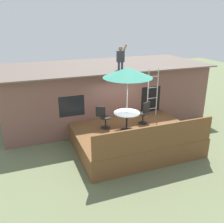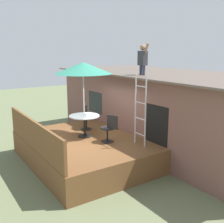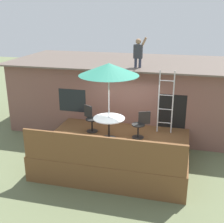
# 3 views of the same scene
# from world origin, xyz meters

# --- Properties ---
(ground_plane) EXTENTS (40.00, 40.00, 0.00)m
(ground_plane) POSITION_xyz_m (0.00, 0.00, 0.00)
(ground_plane) COLOR #66704C
(house) EXTENTS (10.50, 4.50, 2.86)m
(house) POSITION_xyz_m (0.00, 3.60, 1.43)
(house) COLOR brown
(house) RESTS_ON ground
(deck) EXTENTS (4.68, 3.67, 0.80)m
(deck) POSITION_xyz_m (0.00, 0.00, 0.40)
(deck) COLOR brown
(deck) RESTS_ON ground
(deck_railing) EXTENTS (4.58, 0.08, 0.90)m
(deck_railing) POSITION_xyz_m (0.00, -1.78, 1.25)
(deck_railing) COLOR brown
(deck_railing) RESTS_ON deck
(patio_table) EXTENTS (1.04, 1.04, 0.74)m
(patio_table) POSITION_xyz_m (-0.26, 0.07, 1.39)
(patio_table) COLOR black
(patio_table) RESTS_ON deck
(patio_umbrella) EXTENTS (1.90, 1.90, 2.54)m
(patio_umbrella) POSITION_xyz_m (-0.26, 0.07, 3.15)
(patio_umbrella) COLOR silver
(patio_umbrella) RESTS_ON deck
(step_ladder) EXTENTS (0.52, 0.04, 2.20)m
(step_ladder) POSITION_xyz_m (1.47, 1.10, 1.90)
(step_ladder) COLOR silver
(step_ladder) RESTS_ON deck
(person_figure) EXTENTS (0.47, 0.20, 1.11)m
(person_figure) POSITION_xyz_m (0.31, 2.11, 3.47)
(person_figure) COLOR #33384C
(person_figure) RESTS_ON house
(patio_chair_left) EXTENTS (0.57, 0.45, 0.92)m
(patio_chair_left) POSITION_xyz_m (-1.07, 0.58, 1.26)
(patio_chair_left) COLOR black
(patio_chair_left) RESTS_ON deck
(patio_chair_right) EXTENTS (0.60, 0.44, 0.92)m
(patio_chair_right) POSITION_xyz_m (0.72, 0.44, 1.26)
(patio_chair_right) COLOR black
(patio_chair_right) RESTS_ON deck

